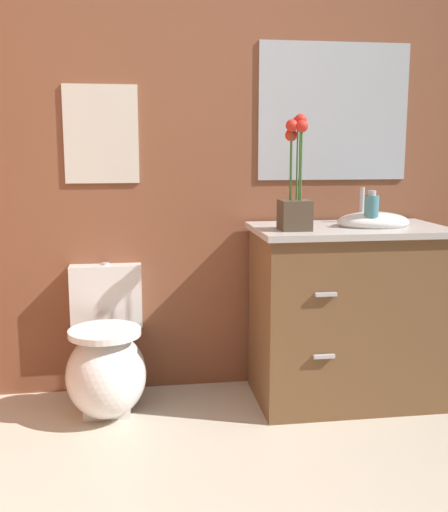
{
  "coord_description": "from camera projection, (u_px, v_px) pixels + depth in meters",
  "views": [
    {
      "loc": [
        -0.45,
        -1.53,
        1.27
      ],
      "look_at": [
        -0.03,
        1.29,
        0.77
      ],
      "focal_mm": 43.3,
      "sensor_mm": 36.0,
      "label": 1
    }
  ],
  "objects": [
    {
      "name": "vanity_cabinet",
      "position": [
        347.0,
        312.0,
        3.09
      ],
      "size": [
        0.94,
        0.56,
        1.07
      ],
      "color": "brown",
      "rests_on": "ground_plane"
    },
    {
      "name": "wall_mirror",
      "position": [
        334.0,
        112.0,
        3.2
      ],
      "size": [
        0.8,
        0.01,
        0.7
      ],
      "primitive_type": "cube",
      "color": "#B2BCC6"
    },
    {
      "name": "flower_vase",
      "position": [
        295.0,
        193.0,
        2.85
      ],
      "size": [
        0.14,
        0.14,
        0.53
      ],
      "color": "#4C3D2D",
      "rests_on": "vanity_cabinet"
    },
    {
      "name": "soap_bottle",
      "position": [
        371.0,
        211.0,
        2.95
      ],
      "size": [
        0.07,
        0.07,
        0.18
      ],
      "color": "teal",
      "rests_on": "vanity_cabinet"
    },
    {
      "name": "wall_back",
      "position": [
        256.0,
        151.0,
        3.21
      ],
      "size": [
        3.94,
        0.05,
        2.5
      ],
      "primitive_type": "cube",
      "color": "brown",
      "rests_on": "ground_plane"
    },
    {
      "name": "wall_poster",
      "position": [
        101.0,
        134.0,
        3.05
      ],
      "size": [
        0.37,
        0.01,
        0.48
      ],
      "primitive_type": "cube",
      "color": "silver"
    },
    {
      "name": "toilet",
      "position": [
        106.0,
        363.0,
        2.98
      ],
      "size": [
        0.38,
        0.59,
        0.69
      ],
      "color": "white",
      "rests_on": "ground_plane"
    }
  ]
}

